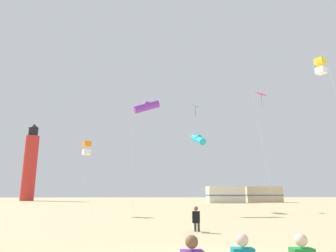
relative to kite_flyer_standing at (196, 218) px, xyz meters
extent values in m
sphere|color=brown|center=(-1.58, -9.47, 0.45)|extent=(0.20, 0.20, 0.20)
sphere|color=beige|center=(-0.75, -9.33, 0.45)|extent=(0.20, 0.20, 0.20)
sphere|color=beige|center=(0.18, -9.40, 0.45)|extent=(0.20, 0.20, 0.20)
cube|color=black|center=(-0.02, -0.08, 0.07)|extent=(0.38, 0.30, 0.52)
sphere|color=brown|center=(-0.02, -0.08, 0.45)|extent=(0.20, 0.20, 0.20)
cylinder|color=#2D2D38|center=(0.10, 0.08, -0.17)|extent=(0.22, 0.38, 0.13)
cylinder|color=#2D2D38|center=(0.14, 0.23, -0.40)|extent=(0.11, 0.11, 0.42)
cylinder|color=#2D2D38|center=(-0.05, 0.12, -0.17)|extent=(0.22, 0.38, 0.13)
cylinder|color=#2D2D38|center=(-0.01, 0.27, -0.40)|extent=(0.11, 0.11, 0.42)
cylinder|color=silver|center=(3.24, 13.60, 2.92)|extent=(3.46, 0.85, 7.07)
cylinder|color=#1EB2D1|center=(2.82, 15.32, 6.45)|extent=(1.27, 2.59, 1.48)
sphere|color=#1EB2D1|center=(2.82, 15.32, 6.60)|extent=(0.76, 0.76, 0.76)
cylinder|color=silver|center=(-3.71, 12.48, 4.24)|extent=(0.63, 2.46, 9.70)
cylinder|color=purple|center=(-2.49, 12.79, 9.08)|extent=(2.59, 1.29, 1.48)
sphere|color=purple|center=(-2.49, 12.79, 9.23)|extent=(0.76, 0.76, 0.76)
cylinder|color=silver|center=(1.78, 15.79, 5.02)|extent=(3.39, 2.33, 11.28)
cube|color=blue|center=(2.93, 17.47, 10.66)|extent=(1.22, 1.22, 0.40)
cylinder|color=blue|center=(2.93, 17.47, 10.01)|extent=(0.04, 0.04, 1.10)
cylinder|color=silver|center=(8.16, 11.86, 4.93)|extent=(1.11, 0.83, 11.09)
cube|color=#D826A5|center=(8.57, 12.41, 10.48)|extent=(1.22, 1.22, 0.40)
cylinder|color=#D826A5|center=(8.57, 12.41, 9.83)|extent=(0.04, 0.04, 1.10)
cylinder|color=silver|center=(-7.37, 10.15, 2.12)|extent=(1.73, 0.25, 5.46)
cube|color=orange|center=(-7.49, 11.01, 5.19)|extent=(0.82, 0.82, 0.44)
cube|color=white|center=(-7.49, 11.01, 4.49)|extent=(0.82, 0.82, 0.44)
cube|color=yellow|center=(9.91, 4.66, 10.33)|extent=(0.82, 0.82, 0.44)
cube|color=white|center=(9.91, 4.66, 9.63)|extent=(0.82, 0.82, 0.44)
cylinder|color=red|center=(-28.01, 52.43, 6.39)|extent=(2.80, 2.80, 14.00)
cylinder|color=black|center=(-28.01, 52.43, 14.29)|extent=(2.00, 2.00, 1.80)
cone|color=black|center=(-28.01, 52.43, 15.69)|extent=(2.20, 2.20, 1.00)
cube|color=beige|center=(11.18, 37.75, 0.79)|extent=(6.58, 2.85, 2.80)
cube|color=#4C608C|center=(11.18, 37.75, 0.65)|extent=(6.62, 2.89, 0.24)
cube|color=#C6B28C|center=(18.76, 39.82, 0.79)|extent=(6.55, 2.76, 2.80)
cube|color=#4C608C|center=(18.76, 39.82, 0.65)|extent=(6.59, 2.80, 0.24)
camera|label=1|loc=(-2.27, -14.25, 1.19)|focal=31.68mm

